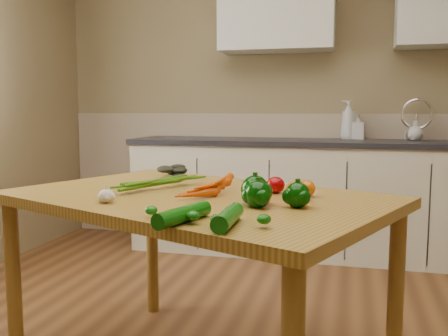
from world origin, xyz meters
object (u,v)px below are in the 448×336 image
carrot_bunch (193,184)px  pepper_a (255,190)px  table (197,216)px  tomato_c (297,191)px  leafy_greens (176,167)px  pepper_c (258,194)px  garlic_bulb (106,196)px  tomato_b (306,188)px  soap_bottle_b (358,127)px  zucchini_b (183,215)px  soap_bottle_a (348,120)px  pepper_b (298,195)px  tomato_a (276,185)px  soap_bottle_c (415,130)px  zucchini_a (228,217)px

carrot_bunch → pepper_a: (0.29, -0.17, 0.01)m
table → tomato_c: bearing=16.8°
leafy_greens → pepper_c: leafy_greens is taller
leafy_greens → pepper_c: (0.55, -0.68, -0.01)m
table → tomato_c: (0.41, -0.04, 0.13)m
leafy_greens → tomato_c: bearing=-37.9°
garlic_bulb → tomato_b: size_ratio=0.84×
soap_bottle_b → pepper_a: soap_bottle_b is taller
soap_bottle_b → pepper_c: 2.44m
tomato_b → zucchini_b: tomato_b is taller
soap_bottle_a → soap_bottle_b: size_ratio=1.55×
soap_bottle_a → pepper_c: size_ratio=3.29×
carrot_bunch → pepper_b: (0.44, -0.19, 0.01)m
pepper_b → tomato_b: pepper_b is taller
soap_bottle_b → tomato_c: (-0.23, -2.25, -0.17)m
leafy_greens → soap_bottle_b: bearing=62.6°
table → tomato_a: (0.30, 0.11, 0.12)m
leafy_greens → zucchini_b: 1.04m
soap_bottle_c → tomato_a: (-0.76, -2.09, -0.15)m
garlic_bulb → pepper_b: size_ratio=0.67×
pepper_a → tomato_a: 0.26m
soap_bottle_c → zucchini_a: bearing=-68.3°
pepper_a → zucchini_b: bearing=-114.6°
soap_bottle_b → pepper_b: size_ratio=2.27×
leafy_greens → pepper_c: 0.87m
tomato_b → tomato_c: (-0.03, -0.10, 0.00)m
zucchini_b → pepper_a: bearing=65.4°
pepper_b → leafy_greens: bearing=136.6°
soap_bottle_c → pepper_a: (-0.80, -2.35, -0.13)m
pepper_b → tomato_b: (0.01, 0.23, -0.01)m
carrot_bunch → tomato_b: size_ratio=3.91×
garlic_bulb → pepper_a: size_ratio=0.57×
table → zucchini_a: bearing=-40.3°
pepper_b → tomato_a: 0.30m
pepper_a → tomato_c: size_ratio=1.28×
garlic_bulb → pepper_a: pepper_a is taller
pepper_a → tomato_b: 0.27m
soap_bottle_a → leafy_greens: 1.93m
tomato_b → tomato_a: bearing=159.4°
pepper_c → soap_bottle_a: bearing=83.5°
soap_bottle_a → tomato_b: soap_bottle_a is taller
carrot_bunch → zucchini_a: 0.59m
zucchini_a → zucchini_b: (-0.14, 0.01, -0.00)m
leafy_greens → pepper_b: 0.94m
zucchini_a → pepper_c: bearing=83.6°
zucchini_a → pepper_b: bearing=63.5°
tomato_c → pepper_b: bearing=-82.1°
carrot_bunch → garlic_bulb: (-0.25, -0.28, -0.01)m
pepper_a → zucchini_a: 0.35m
carrot_bunch → pepper_a: size_ratio=2.67×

